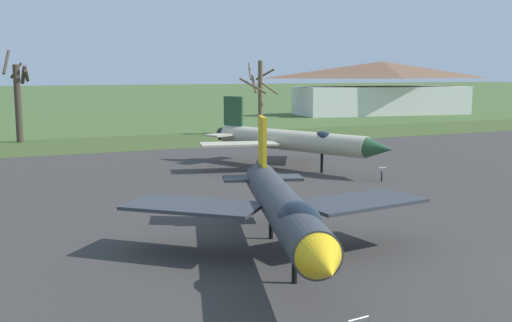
% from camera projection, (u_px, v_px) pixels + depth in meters
% --- Properties ---
extents(asphalt_apron, '(88.42, 45.36, 0.05)m').
position_uv_depth(asphalt_apron, '(350.00, 199.00, 30.28)').
color(asphalt_apron, '#383533').
rests_on(asphalt_apron, ground).
extents(grass_verge_strip, '(148.42, 12.00, 0.06)m').
position_uv_depth(grass_verge_strip, '(178.00, 141.00, 56.08)').
color(grass_verge_strip, '#3B4F24').
rests_on(grass_verge_strip, ground).
extents(jet_fighter_front_left, '(10.24, 13.24, 4.63)m').
position_uv_depth(jet_fighter_front_left, '(293.00, 140.00, 39.31)').
color(jet_fighter_front_left, '#B7B293').
rests_on(jet_fighter_front_left, ground).
extents(info_placard_front_left, '(0.52, 0.25, 0.88)m').
position_uv_depth(info_placard_front_left, '(382.00, 173.00, 34.98)').
color(info_placard_front_left, black).
rests_on(info_placard_front_left, ground).
extents(jet_fighter_rear_center, '(10.49, 12.91, 4.50)m').
position_uv_depth(jet_fighter_rear_center, '(283.00, 207.00, 19.93)').
color(jet_fighter_rear_center, '#33383D').
rests_on(jet_fighter_rear_center, ground).
extents(bare_tree_left_of_center, '(2.34, 2.26, 8.29)m').
position_uv_depth(bare_tree_left_of_center, '(18.00, 97.00, 53.99)').
color(bare_tree_left_of_center, '#42382D').
rests_on(bare_tree_left_of_center, ground).
extents(bare_tree_center, '(3.82, 3.76, 7.49)m').
position_uv_depth(bare_tree_center, '(260.00, 94.00, 61.01)').
color(bare_tree_center, brown).
rests_on(bare_tree_center, ground).
extents(visitor_building, '(28.09, 13.32, 7.95)m').
position_uv_depth(visitor_building, '(381.00, 88.00, 91.66)').
color(visitor_building, silver).
rests_on(visitor_building, ground).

